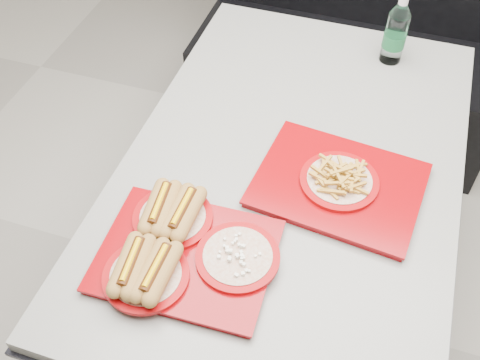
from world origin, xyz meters
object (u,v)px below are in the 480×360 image
(water_bottle, at_px, (396,34))
(tray_near, at_px, (180,249))
(booth_bench, at_px, (349,45))
(diner_table, at_px, (289,200))
(tray_far, at_px, (339,182))

(water_bottle, bearing_deg, tray_near, -111.35)
(booth_bench, relative_size, water_bottle, 5.94)
(diner_table, relative_size, tray_far, 3.13)
(tray_near, height_order, water_bottle, water_bottle)
(diner_table, relative_size, water_bottle, 6.25)
(booth_bench, xyz_separation_m, water_bottle, (0.19, -0.55, 0.45))
(diner_table, relative_size, booth_bench, 1.05)
(booth_bench, distance_m, tray_near, 1.53)
(diner_table, distance_m, tray_near, 0.46)
(diner_table, bearing_deg, tray_far, -21.86)
(diner_table, bearing_deg, booth_bench, 90.00)
(water_bottle, bearing_deg, tray_far, -94.71)
(booth_bench, xyz_separation_m, tray_far, (0.14, -1.15, 0.37))
(tray_near, distance_m, tray_far, 0.45)
(diner_table, height_order, booth_bench, booth_bench)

